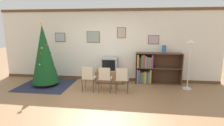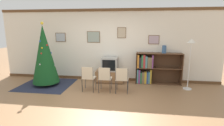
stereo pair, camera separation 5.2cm
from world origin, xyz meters
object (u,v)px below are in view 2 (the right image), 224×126
Objects in this scene: folding_chair_left at (88,77)px; folding_chair_center at (105,78)px; folding_chair_right at (122,78)px; standing_lamp at (191,51)px; bookshelf at (150,69)px; television at (110,64)px; christmas_tree at (44,54)px; vase at (164,49)px; tv_console at (110,76)px.

folding_chair_center is at bearing 0.00° from folding_chair_left.
folding_chair_left is 1.00× the size of folding_chair_right.
standing_lamp is at bearing 16.93° from folding_chair_right.
bookshelf is 0.98× the size of standing_lamp.
television is 0.35× the size of bookshelf.
standing_lamp reaches higher than bookshelf.
christmas_tree is 7.96× the size of vase.
bookshelf is (1.47, 0.08, -0.15)m from television.
christmas_tree reaches higher than standing_lamp.
vase reaches higher than folding_chair_right.
folding_chair_center is at bearing 180.00° from folding_chair_right.
christmas_tree is 3.78m from bookshelf.
television is (0.00, -0.00, 0.47)m from tv_console.
standing_lamp is at bearing 11.46° from folding_chair_left.
folding_chair_right is 2.38m from standing_lamp.
television is at bearing 171.77° from standing_lamp.
folding_chair_right is (1.07, 0.00, 0.00)m from folding_chair_left.
folding_chair_right is at bearing 0.00° from folding_chair_left.
tv_console is 1.20m from folding_chair_left.
folding_chair_right is at bearing 0.00° from folding_chair_center.
folding_chair_right is at bearing -163.07° from standing_lamp.
folding_chair_right is 1.95m from vase.
folding_chair_left and folding_chair_center have the same top height.
television is 0.70× the size of folding_chair_right.
tv_console is at bearing 90.00° from television.
folding_chair_left is 0.49× the size of standing_lamp.
standing_lamp is (2.68, 0.65, 0.81)m from folding_chair_center.
christmas_tree reaches higher than television.
christmas_tree reaches higher than folding_chair_left.
vase is 0.89m from standing_lamp.
standing_lamp is at bearing 2.74° from christmas_tree.
christmas_tree is 2.69× the size of folding_chair_center.
bookshelf is (2.00, 1.12, 0.08)m from folding_chair_left.
television is 1.06m from folding_chair_center.
vase is (1.93, 0.08, 1.04)m from tv_console.
folding_chair_left is (-0.54, -1.04, -0.23)m from television.
folding_chair_right is 1.46m from bookshelf.
tv_console is 1.24× the size of folding_chair_right.
folding_chair_center is 2.96× the size of vase.
folding_chair_left is 0.54m from folding_chair_center.
folding_chair_right is 2.96× the size of vase.
vase is at bearing -0.24° from bookshelf.
tv_console is 2.19m from vase.
standing_lamp is (0.75, -0.47, 0.01)m from vase.
folding_chair_left is at bearing -155.60° from vase.
vase is at bearing 2.24° from tv_console.
standing_lamp reaches higher than vase.
folding_chair_left is at bearing -150.81° from bookshelf.
christmas_tree is at bearing -177.26° from standing_lamp.
television is 2.77m from standing_lamp.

